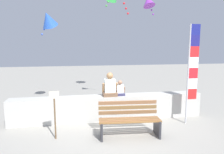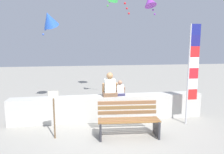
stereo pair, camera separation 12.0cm
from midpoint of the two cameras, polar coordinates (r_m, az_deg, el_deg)
The scene contains 9 objects.
ground_plane at distance 6.10m, azimuth 0.06°, elevation -14.18°, with size 40.00×40.00×0.00m, color gray.
seawall_ledge at distance 6.75m, azimuth -1.26°, elevation -8.39°, with size 6.15×0.49×0.79m, color #B8B7B0.
park_bench at distance 5.60m, azimuth 4.12°, elevation -11.77°, with size 1.64×0.74×0.88m.
person_adult at distance 6.55m, azimuth -1.13°, elevation -2.72°, with size 0.49×0.36×0.75m.
person_child at distance 6.63m, azimuth 1.70°, elevation -3.48°, with size 0.32×0.24×0.49m.
flag_banner at distance 6.59m, azimuth 20.54°, elevation 2.38°, with size 0.34×0.05×2.99m.
kite_purple at distance 10.02m, azimuth 9.63°, elevation 19.82°, with size 0.73×0.80×0.88m.
kite_blue at distance 8.28m, azimuth -17.57°, elevation 14.90°, with size 0.85×0.93×0.95m.
sign_post at distance 5.48m, azimuth -16.11°, elevation -8.97°, with size 0.24×0.04×1.24m.
Camera 1 is at (-1.09, -5.53, 2.34)m, focal length 33.21 mm.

